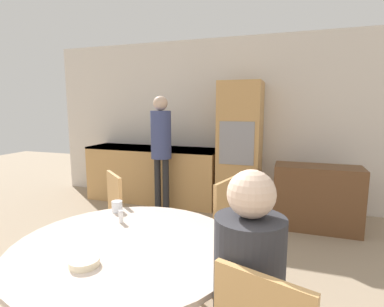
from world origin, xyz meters
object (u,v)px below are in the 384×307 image
object	(u,v)px
sideboard	(317,198)
dining_table	(128,275)
oven_unit	(240,147)
chair_far_right	(216,227)
chair_far_left	(105,221)
bowl_near	(84,262)
person_seated	(248,291)
person_standing	(161,141)
cup	(117,206)

from	to	relation	value
sideboard	dining_table	size ratio (longest dim) A/B	0.77
oven_unit	dining_table	size ratio (longest dim) A/B	1.41
chair_far_right	chair_far_left	bearing A→B (deg)	-64.19
oven_unit	dining_table	bearing A→B (deg)	-93.38
dining_table	chair_far_right	distance (m)	0.94
chair_far_right	bowl_near	distance (m)	1.26
chair_far_left	person_seated	bearing A→B (deg)	6.84
person_standing	cup	distance (m)	2.04
oven_unit	person_standing	distance (m)	1.16
dining_table	person_seated	xyz separation A→B (m)	(0.75, -0.27, 0.22)
person_standing	sideboard	bearing A→B (deg)	2.39
chair_far_right	person_standing	distance (m)	2.02
person_seated	bowl_near	distance (m)	0.83
dining_table	person_standing	bearing A→B (deg)	109.96
bowl_near	chair_far_right	bearing A→B (deg)	71.20
sideboard	person_standing	distance (m)	2.21
dining_table	cup	size ratio (longest dim) A/B	15.80
oven_unit	sideboard	world-z (taller)	oven_unit
chair_far_right	cup	distance (m)	0.84
person_standing	oven_unit	bearing A→B (deg)	25.13
dining_table	person_standing	world-z (taller)	person_standing
sideboard	chair_far_right	distance (m)	1.86
oven_unit	person_seated	size ratio (longest dim) A/B	1.48
oven_unit	sideboard	size ratio (longest dim) A/B	1.83
chair_far_left	person_seated	size ratio (longest dim) A/B	0.74
person_seated	cup	xyz separation A→B (m)	(-1.11, 0.73, 0.02)
cup	chair_far_right	bearing A→B (deg)	31.68
person_seated	bowl_near	world-z (taller)	person_seated
oven_unit	person_seated	bearing A→B (deg)	-79.61
oven_unit	dining_table	distance (m)	2.94
dining_table	bowl_near	world-z (taller)	bowl_near
chair_far_left	cup	bearing A→B (deg)	1.95
chair_far_right	person_seated	size ratio (longest dim) A/B	0.74
chair_far_left	bowl_near	distance (m)	1.15
oven_unit	bowl_near	distance (m)	3.21
chair_far_right	bowl_near	bearing A→B (deg)	-4.38
person_seated	chair_far_right	bearing A→B (deg)	110.51
sideboard	bowl_near	distance (m)	3.10
cup	chair_far_left	bearing A→B (deg)	140.64
chair_far_right	bowl_near	xyz separation A→B (m)	(-0.40, -1.17, 0.22)
sideboard	person_seated	bearing A→B (deg)	-99.69
oven_unit	person_standing	size ratio (longest dim) A/B	1.12
sideboard	chair_far_right	bearing A→B (deg)	-119.13
oven_unit	chair_far_right	size ratio (longest dim) A/B	1.99
dining_table	cup	world-z (taller)	cup
chair_far_left	oven_unit	bearing A→B (deg)	111.24
sideboard	cup	world-z (taller)	cup
dining_table	chair_far_right	world-z (taller)	chair_far_right
chair_far_right	sideboard	bearing A→B (deg)	165.29
oven_unit	chair_far_left	xyz separation A→B (m)	(-0.81, -2.22, -0.42)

